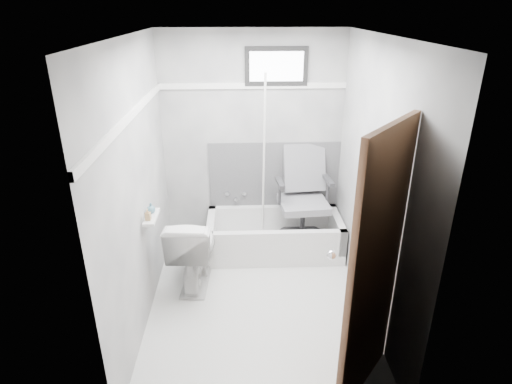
{
  "coord_description": "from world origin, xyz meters",
  "views": [
    {
      "loc": [
        -0.15,
        -3.31,
        2.61
      ],
      "look_at": [
        0.0,
        0.35,
        1.0
      ],
      "focal_mm": 30.0,
      "sensor_mm": 36.0,
      "label": 1
    }
  ],
  "objects_px": {
    "soap_bottle_b": "(151,208)",
    "bathtub": "(274,235)",
    "office_chair": "(304,197)",
    "door": "(431,299)",
    "soap_bottle_a": "(148,214)",
    "toilet": "(194,249)"
  },
  "relations": [
    {
      "from": "toilet",
      "to": "soap_bottle_b",
      "type": "height_order",
      "value": "soap_bottle_b"
    },
    {
      "from": "bathtub",
      "to": "soap_bottle_b",
      "type": "relative_size",
      "value": 15.62
    },
    {
      "from": "toilet",
      "to": "soap_bottle_b",
      "type": "relative_size",
      "value": 8.09
    },
    {
      "from": "office_chair",
      "to": "toilet",
      "type": "relative_size",
      "value": 1.37
    },
    {
      "from": "bathtub",
      "to": "office_chair",
      "type": "bearing_deg",
      "value": 7.55
    },
    {
      "from": "soap_bottle_b",
      "to": "bathtub",
      "type": "bearing_deg",
      "value": 34.37
    },
    {
      "from": "office_chair",
      "to": "door",
      "type": "bearing_deg",
      "value": -84.42
    },
    {
      "from": "toilet",
      "to": "door",
      "type": "bearing_deg",
      "value": 138.14
    },
    {
      "from": "bathtub",
      "to": "toilet",
      "type": "height_order",
      "value": "toilet"
    },
    {
      "from": "door",
      "to": "soap_bottle_b",
      "type": "distance_m",
      "value": 2.38
    },
    {
      "from": "toilet",
      "to": "soap_bottle_b",
      "type": "distance_m",
      "value": 0.7
    },
    {
      "from": "bathtub",
      "to": "soap_bottle_b",
      "type": "distance_m",
      "value": 1.6
    },
    {
      "from": "bathtub",
      "to": "soap_bottle_b",
      "type": "xyz_separation_m",
      "value": [
        -1.17,
        -0.8,
        0.75
      ]
    },
    {
      "from": "soap_bottle_b",
      "to": "office_chair",
      "type": "bearing_deg",
      "value": 29.46
    },
    {
      "from": "door",
      "to": "soap_bottle_b",
      "type": "relative_size",
      "value": 20.83
    },
    {
      "from": "bathtub",
      "to": "soap_bottle_b",
      "type": "bearing_deg",
      "value": -145.63
    },
    {
      "from": "bathtub",
      "to": "soap_bottle_a",
      "type": "relative_size",
      "value": 14.9
    },
    {
      "from": "office_chair",
      "to": "soap_bottle_a",
      "type": "relative_size",
      "value": 10.58
    },
    {
      "from": "door",
      "to": "soap_bottle_a",
      "type": "xyz_separation_m",
      "value": [
        -1.92,
        1.27,
        -0.03
      ]
    },
    {
      "from": "soap_bottle_b",
      "to": "toilet",
      "type": "bearing_deg",
      "value": 36.68
    },
    {
      "from": "office_chair",
      "to": "soap_bottle_a",
      "type": "height_order",
      "value": "office_chair"
    },
    {
      "from": "office_chair",
      "to": "soap_bottle_b",
      "type": "relative_size",
      "value": 11.09
    }
  ]
}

